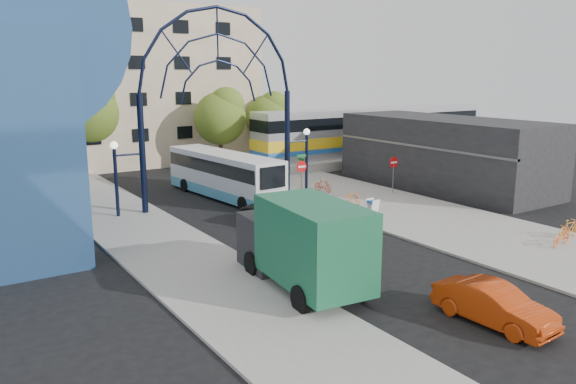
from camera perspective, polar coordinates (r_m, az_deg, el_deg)
ground at (r=24.76m, az=8.13°, el=-7.35°), size 120.00×120.00×0.00m
sidewalk_east at (r=32.88m, az=14.01°, el=-2.61°), size 8.00×56.00×0.12m
plaza_west at (r=26.39m, az=-11.56°, el=-6.11°), size 5.00×50.00×0.12m
gateway_arch at (r=35.07m, az=-7.10°, el=12.58°), size 13.64×0.44×12.10m
stop_sign at (r=36.32m, az=1.39°, el=2.24°), size 0.80×0.07×2.50m
do_not_enter_sign at (r=38.69m, az=10.67°, el=2.61°), size 0.76×0.07×2.48m
street_name_sign at (r=37.01m, az=1.37°, el=2.64°), size 0.70×0.70×2.80m
sandwich_board at (r=32.43m, az=8.62°, el=-1.34°), size 0.55×0.61×0.99m
commercial_block_east at (r=42.22m, az=15.61°, el=3.87°), size 6.00×16.00×5.00m
apartment_block at (r=55.26m, az=-15.03°, el=10.42°), size 20.00×12.10×14.00m
train_platform at (r=53.67m, az=8.67°, el=3.57°), size 32.00×5.00×0.80m
train_car at (r=53.37m, az=8.75°, el=6.23°), size 25.10×3.05×4.20m
tree_north_a at (r=48.60m, az=-6.77°, el=7.75°), size 4.48×4.48×7.00m
tree_north_b at (r=48.84m, az=-19.60°, el=7.94°), size 5.12×5.12×8.00m
tree_north_c at (r=53.28m, az=-1.92°, el=7.84°), size 4.16×4.16×6.50m
city_bus at (r=37.50m, az=-6.54°, el=1.80°), size 3.36×11.02×2.98m
green_truck at (r=21.62m, az=1.36°, el=-5.21°), size 3.25×7.20×3.52m
black_suv at (r=29.99m, az=-0.29°, el=-2.37°), size 3.82×5.55×1.41m
red_sedan at (r=20.05m, az=20.17°, el=-10.68°), size 1.66×4.19×1.36m
bike_near_a at (r=35.37m, az=6.63°, el=-0.51°), size 0.69×1.62×0.83m
bike_near_b at (r=38.67m, az=3.57°, el=0.68°), size 0.74×1.56×0.90m
bike_far_a at (r=29.65m, az=26.03°, el=-4.09°), size 1.73×0.81×0.87m
bike_far_b at (r=31.28m, az=26.70°, el=-3.32°), size 1.57×0.60×0.92m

